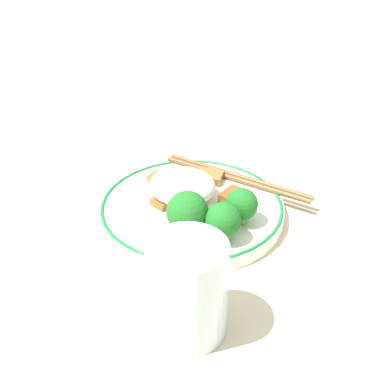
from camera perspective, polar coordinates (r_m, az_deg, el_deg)
ground_plane at (r=0.72m, az=0.00°, el=-2.57°), size 3.00×3.00×0.00m
plate at (r=0.71m, az=0.00°, el=-1.85°), size 0.24×0.24×0.02m
rice_mound at (r=0.71m, az=-1.07°, el=0.66°), size 0.08×0.09×0.04m
broccoli_back_left at (r=0.64m, az=-0.49°, el=-2.18°), size 0.05×0.05×0.06m
broccoli_back_center at (r=0.63m, az=3.35°, el=-3.09°), size 0.04×0.04×0.05m
broccoli_back_right at (r=0.66m, az=5.31°, el=-1.38°), size 0.04×0.04×0.05m
meat_near_front at (r=0.75m, az=-3.18°, el=1.36°), size 0.03×0.04×0.01m
meat_near_left at (r=0.72m, az=4.13°, el=-0.38°), size 0.04×0.03×0.01m
meat_near_right at (r=0.75m, az=-0.41°, el=1.36°), size 0.02×0.03×0.01m
meat_near_back at (r=0.76m, az=2.00°, el=1.60°), size 0.03×0.04×0.01m
meat_on_rice_edge at (r=0.71m, az=-3.00°, el=-0.99°), size 0.04×0.04×0.01m
chopsticks at (r=0.76m, az=4.79°, el=1.55°), size 0.06×0.23×0.01m
drinking_glass at (r=0.53m, az=-0.49°, el=-10.32°), size 0.08×0.08×0.11m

